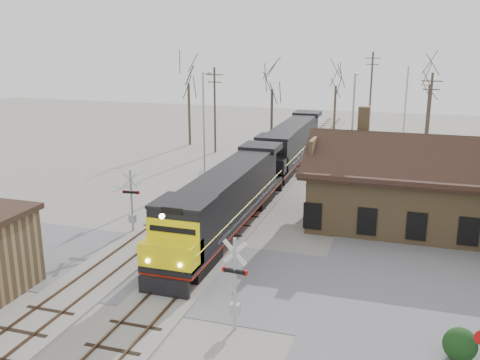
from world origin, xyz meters
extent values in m
plane|color=#9E998F|center=(0.00, 0.00, 0.00)|extent=(140.00, 140.00, 0.00)
cube|color=slate|center=(0.00, 0.00, 0.01)|extent=(60.00, 9.00, 0.03)
cube|color=#9E998F|center=(0.00, 15.00, 0.06)|extent=(3.40, 90.00, 0.12)
cube|color=#473323|center=(-0.72, 15.00, 0.17)|extent=(0.08, 90.00, 0.14)
cube|color=#473323|center=(0.72, 15.00, 0.17)|extent=(0.08, 90.00, 0.14)
cube|color=#9E998F|center=(-4.50, 15.00, 0.06)|extent=(3.40, 90.00, 0.12)
cube|color=#473323|center=(-5.22, 15.00, 0.17)|extent=(0.08, 90.00, 0.14)
cube|color=#473323|center=(-3.78, 15.00, 0.17)|extent=(0.08, 90.00, 0.14)
cube|color=olive|center=(12.00, 12.00, 2.00)|extent=(14.00, 8.00, 4.00)
cube|color=black|center=(12.00, 12.00, 4.10)|extent=(15.20, 9.20, 0.30)
cube|color=black|center=(12.00, 9.70, 5.10)|extent=(15.00, 4.71, 2.66)
cube|color=black|center=(12.00, 14.30, 5.10)|extent=(15.00, 4.71, 2.66)
cube|color=olive|center=(8.00, 13.50, 6.80)|extent=(0.80, 0.80, 2.20)
cube|color=black|center=(0.00, 0.52, 0.54)|extent=(2.43, 3.89, 0.97)
cube|color=black|center=(0.00, 13.17, 0.54)|extent=(2.43, 3.89, 0.97)
cube|color=black|center=(0.00, 6.85, 1.31)|extent=(2.92, 19.46, 0.34)
cube|color=maroon|center=(0.00, 6.85, 1.10)|extent=(2.94, 19.46, 0.12)
cube|color=black|center=(0.00, 8.06, 2.82)|extent=(2.53, 14.11, 2.73)
cube|color=black|center=(0.00, -0.36, 2.82)|extent=(2.92, 2.73, 2.73)
cube|color=#FFEC0D|center=(0.00, -2.01, 2.00)|extent=(2.92, 1.75, 1.36)
cube|color=black|center=(0.00, -2.99, 0.54)|extent=(2.73, 0.25, 0.97)
cylinder|color=#FFF2CC|center=(0.00, -2.91, 4.28)|extent=(0.27, 0.10, 0.27)
cube|color=black|center=(0.00, 20.49, 0.54)|extent=(2.43, 3.89, 0.97)
cube|color=black|center=(0.00, 33.14, 0.54)|extent=(2.43, 3.89, 0.97)
cube|color=black|center=(0.00, 26.81, 1.31)|extent=(2.92, 19.46, 0.34)
cube|color=maroon|center=(0.00, 26.81, 1.10)|extent=(2.94, 19.46, 0.12)
cube|color=black|center=(0.00, 28.03, 2.82)|extent=(2.53, 14.11, 2.73)
cube|color=black|center=(0.00, 19.61, 2.82)|extent=(2.92, 2.73, 2.73)
cube|color=black|center=(0.00, 17.95, 2.00)|extent=(2.92, 1.75, 1.36)
cube|color=black|center=(0.00, 16.98, 0.54)|extent=(2.73, 0.25, 0.97)
cylinder|color=#A5A8AD|center=(4.31, -4.77, 2.18)|extent=(0.15, 0.15, 4.35)
cube|color=silver|center=(4.31, -4.77, 3.70)|extent=(1.14, 0.13, 1.14)
cube|color=silver|center=(4.31, -4.77, 3.70)|extent=(1.14, 0.13, 1.14)
cube|color=black|center=(4.31, -4.77, 2.83)|extent=(0.99, 0.23, 0.16)
cylinder|color=#B20C0C|center=(3.83, -4.74, 2.83)|extent=(0.27, 0.10, 0.26)
cylinder|color=#B20C0C|center=(4.80, -4.81, 2.83)|extent=(0.27, 0.10, 0.26)
cube|color=#A5A8AD|center=(4.31, -4.77, 0.98)|extent=(0.44, 0.33, 0.54)
cylinder|color=#A5A8AD|center=(-6.00, 4.85, 2.14)|extent=(0.15, 0.15, 4.28)
cube|color=silver|center=(-6.00, 4.85, 3.64)|extent=(1.12, 0.17, 1.12)
cube|color=silver|center=(-6.00, 4.85, 3.64)|extent=(1.12, 0.17, 1.12)
cube|color=black|center=(-6.00, 4.85, 2.78)|extent=(0.97, 0.26, 0.16)
cylinder|color=#B20C0C|center=(-5.52, 4.90, 2.78)|extent=(0.26, 0.11, 0.26)
cylinder|color=#B20C0C|center=(-6.48, 4.79, 2.78)|extent=(0.26, 0.11, 0.26)
cube|color=#A5A8AD|center=(-6.00, 4.85, 0.96)|extent=(0.43, 0.32, 0.54)
cylinder|color=#A5A8AD|center=(14.27, -5.44, 1.00)|extent=(0.07, 0.07, 1.99)
sphere|color=black|center=(13.69, -4.24, 0.69)|extent=(1.37, 1.37, 1.37)
cylinder|color=#A5A8AD|center=(-6.39, 19.08, 4.83)|extent=(0.18, 0.18, 9.65)
cylinder|color=#A5A8AD|center=(-6.39, 19.98, 9.55)|extent=(0.12, 1.80, 0.12)
cube|color=#A5A8AD|center=(-6.39, 20.78, 9.45)|extent=(0.25, 0.50, 0.12)
cylinder|color=#A5A8AD|center=(6.44, 21.52, 4.83)|extent=(0.18, 0.18, 9.66)
cylinder|color=#A5A8AD|center=(6.44, 22.42, 9.56)|extent=(0.12, 1.80, 0.12)
cube|color=#A5A8AD|center=(6.44, 23.22, 9.46)|extent=(0.25, 0.50, 0.12)
cylinder|color=#A5A8AD|center=(10.60, 37.94, 4.78)|extent=(0.18, 0.18, 9.56)
cylinder|color=#A5A8AD|center=(10.60, 38.84, 9.46)|extent=(0.12, 1.80, 0.12)
cube|color=#A5A8AD|center=(10.60, 39.64, 9.36)|extent=(0.25, 0.50, 0.12)
cylinder|color=#382D23|center=(-9.49, 30.40, 4.72)|extent=(0.24, 0.24, 9.43)
cube|color=#382D23|center=(-9.49, 30.40, 8.63)|extent=(2.00, 0.10, 0.10)
cube|color=#382D23|center=(-9.49, 30.40, 7.83)|extent=(1.60, 0.10, 0.10)
cylinder|color=#382D23|center=(6.01, 47.95, 5.37)|extent=(0.24, 0.24, 10.74)
cube|color=#382D23|center=(6.01, 47.95, 9.94)|extent=(2.00, 0.10, 0.10)
cube|color=#382D23|center=(6.01, 47.95, 9.14)|extent=(1.60, 0.10, 0.10)
cylinder|color=#382D23|center=(12.91, 30.03, 4.66)|extent=(0.24, 0.24, 9.32)
cube|color=#382D23|center=(12.91, 30.03, 8.52)|extent=(2.00, 0.10, 0.10)
cube|color=#382D23|center=(12.91, 30.03, 7.72)|extent=(1.60, 0.10, 0.10)
cylinder|color=#382D23|center=(-13.97, 33.72, 3.67)|extent=(0.32, 0.32, 7.34)
cylinder|color=#382D23|center=(-4.54, 36.55, 3.33)|extent=(0.32, 0.32, 6.66)
cylinder|color=#382D23|center=(1.32, 48.53, 3.10)|extent=(0.32, 0.32, 6.20)
cylinder|color=#382D23|center=(13.22, 43.94, 3.52)|extent=(0.32, 0.32, 7.05)
camera|label=1|loc=(10.96, -25.06, 12.69)|focal=40.00mm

